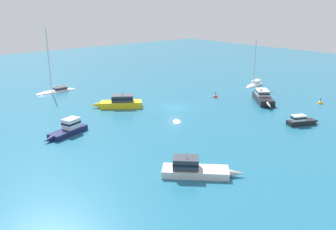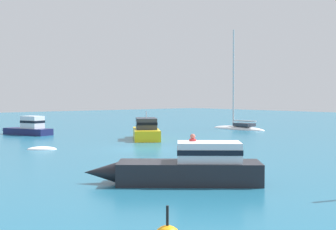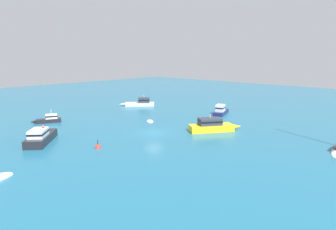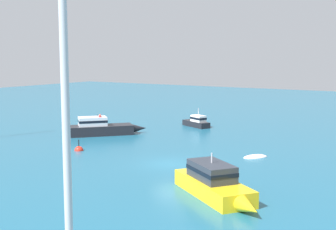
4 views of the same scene
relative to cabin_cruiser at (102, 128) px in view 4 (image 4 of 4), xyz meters
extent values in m
plane|color=#1E607F|center=(-13.01, 7.28, -0.77)|extent=(160.00, 160.00, 0.00)
cube|color=black|center=(0.04, 0.04, -0.26)|extent=(6.01, 6.38, 1.01)
cone|color=black|center=(-2.63, -2.97, -0.26)|extent=(1.84, 1.89, 1.01)
cube|color=silver|center=(0.63, 0.71, 0.70)|extent=(3.26, 3.35, 0.91)
cube|color=black|center=(0.63, 0.71, 0.74)|extent=(3.32, 3.41, 0.24)
cylinder|color=red|center=(-0.15, 0.44, 0.75)|extent=(0.32, 0.32, 1.01)
sphere|color=#C16656|center=(-0.15, 0.44, 1.37)|extent=(0.24, 0.24, 0.24)
cylinder|color=silver|center=(-23.79, 29.15, 5.24)|extent=(0.20, 0.20, 11.24)
ellipsoid|color=white|center=(-17.69, 1.58, -0.77)|extent=(2.10, 2.39, 0.46)
cube|color=black|center=(-5.70, -10.12, -0.45)|extent=(4.01, 2.79, 0.65)
cone|color=black|center=(-3.57, -11.13, -0.45)|extent=(1.14, 0.99, 0.65)
cube|color=white|center=(-6.10, -9.93, 0.25)|extent=(2.07, 1.69, 0.74)
cube|color=black|center=(-6.10, -9.93, 0.28)|extent=(2.12, 1.75, 0.24)
cylinder|color=silver|center=(-6.10, -9.93, 1.03)|extent=(0.08, 0.08, 0.82)
cube|color=yellow|center=(-19.46, 12.74, -0.29)|extent=(6.52, 5.53, 0.95)
cone|color=yellow|center=(-22.68, 15.03, -0.29)|extent=(1.86, 1.70, 0.95)
cube|color=#2D333D|center=(-19.28, 12.62, 0.68)|extent=(3.71, 3.35, 0.99)
cube|color=black|center=(-19.28, 12.62, 0.73)|extent=(3.76, 3.41, 0.24)
cylinder|color=silver|center=(-19.28, 12.62, 1.48)|extent=(0.08, 0.08, 0.61)
sphere|color=orange|center=(6.31, -6.59, -0.77)|extent=(0.83, 0.83, 0.83)
cylinder|color=black|center=(6.31, -6.59, -0.07)|extent=(0.08, 0.08, 0.56)
sphere|color=red|center=(-3.58, 7.32, -0.77)|extent=(0.78, 0.78, 0.78)
cylinder|color=black|center=(-3.58, 7.32, -0.08)|extent=(0.08, 0.08, 0.59)
camera|label=1|loc=(-49.11, -33.37, 15.02)|focal=38.43mm
camera|label=2|loc=(17.18, -15.82, 3.34)|focal=54.89mm
camera|label=3|loc=(15.19, 36.34, 10.15)|focal=31.09mm
camera|label=4|loc=(-31.61, 37.01, 7.62)|focal=49.76mm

